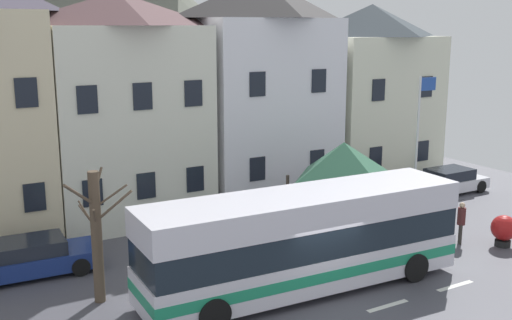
{
  "coord_description": "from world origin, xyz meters",
  "views": [
    {
      "loc": [
        -11.1,
        -14.84,
        8.61
      ],
      "look_at": [
        -0.15,
        3.92,
        3.85
      ],
      "focal_mm": 43.38,
      "sensor_mm": 36.0,
      "label": 1
    }
  ],
  "objects_px": {
    "pedestrian_03": "(461,219)",
    "bare_tree_01": "(97,235)",
    "parked_car_02": "(451,181)",
    "flagpole": "(419,139)",
    "harbour_buoy": "(504,229)",
    "hilltop_castle": "(102,22)",
    "transit_bus": "(304,242)",
    "parked_car_01": "(29,258)",
    "townhouse_04": "(369,94)",
    "bus_shelter": "(344,161)",
    "parked_car_00": "(375,192)",
    "pedestrian_02": "(349,225)",
    "townhouse_03": "(261,90)",
    "pedestrian_00": "(419,225)",
    "townhouse_02": "(122,108)",
    "public_bench": "(275,214)",
    "pedestrian_01": "(426,217)"
  },
  "relations": [
    {
      "from": "pedestrian_03",
      "to": "bare_tree_01",
      "type": "relative_size",
      "value": 0.4
    },
    {
      "from": "parked_car_02",
      "to": "flagpole",
      "type": "xyz_separation_m",
      "value": [
        -5.36,
        -2.84,
        3.17
      ]
    },
    {
      "from": "harbour_buoy",
      "to": "hilltop_castle",
      "type": "bearing_deg",
      "value": 100.99
    },
    {
      "from": "transit_bus",
      "to": "parked_car_01",
      "type": "height_order",
      "value": "transit_bus"
    },
    {
      "from": "townhouse_04",
      "to": "hilltop_castle",
      "type": "xyz_separation_m",
      "value": [
        -8.71,
        20.61,
        3.99
      ]
    },
    {
      "from": "bus_shelter",
      "to": "flagpole",
      "type": "xyz_separation_m",
      "value": [
        3.72,
        -0.44,
        0.64
      ]
    },
    {
      "from": "townhouse_04",
      "to": "parked_car_00",
      "type": "bearing_deg",
      "value": -125.77
    },
    {
      "from": "bus_shelter",
      "to": "pedestrian_02",
      "type": "height_order",
      "value": "bus_shelter"
    },
    {
      "from": "parked_car_00",
      "to": "bare_tree_01",
      "type": "height_order",
      "value": "bare_tree_01"
    },
    {
      "from": "townhouse_03",
      "to": "hilltop_castle",
      "type": "distance_m",
      "value": 21.06
    },
    {
      "from": "townhouse_04",
      "to": "pedestrian_00",
      "type": "distance_m",
      "value": 11.78
    },
    {
      "from": "townhouse_03",
      "to": "hilltop_castle",
      "type": "relative_size",
      "value": 0.29
    },
    {
      "from": "parked_car_02",
      "to": "pedestrian_00",
      "type": "xyz_separation_m",
      "value": [
        -7.4,
        -5.14,
        0.26
      ]
    },
    {
      "from": "flagpole",
      "to": "harbour_buoy",
      "type": "relative_size",
      "value": 5.15
    },
    {
      "from": "pedestrian_03",
      "to": "harbour_buoy",
      "type": "bearing_deg",
      "value": -40.87
    },
    {
      "from": "townhouse_02",
      "to": "parked_car_00",
      "type": "relative_size",
      "value": 2.28
    },
    {
      "from": "bus_shelter",
      "to": "pedestrian_00",
      "type": "distance_m",
      "value": 3.93
    },
    {
      "from": "hilltop_castle",
      "to": "flagpole",
      "type": "xyz_separation_m",
      "value": [
        5.26,
        -27.96,
        -5.04
      ]
    },
    {
      "from": "parked_car_02",
      "to": "pedestrian_02",
      "type": "distance_m",
      "value": 10.54
    },
    {
      "from": "parked_car_00",
      "to": "public_bench",
      "type": "height_order",
      "value": "parked_car_00"
    },
    {
      "from": "hilltop_castle",
      "to": "parked_car_01",
      "type": "height_order",
      "value": "hilltop_castle"
    },
    {
      "from": "townhouse_04",
      "to": "parked_car_01",
      "type": "bearing_deg",
      "value": -165.92
    },
    {
      "from": "townhouse_03",
      "to": "transit_bus",
      "type": "xyz_separation_m",
      "value": [
        -4.66,
        -10.58,
        -3.75
      ]
    },
    {
      "from": "bus_shelter",
      "to": "pedestrian_01",
      "type": "relative_size",
      "value": 2.44
    },
    {
      "from": "pedestrian_02",
      "to": "public_bench",
      "type": "distance_m",
      "value": 4.09
    },
    {
      "from": "townhouse_04",
      "to": "pedestrian_03",
      "type": "relative_size",
      "value": 5.66
    },
    {
      "from": "pedestrian_00",
      "to": "flagpole",
      "type": "bearing_deg",
      "value": 48.34
    },
    {
      "from": "bus_shelter",
      "to": "hilltop_castle",
      "type": "bearing_deg",
      "value": 93.22
    },
    {
      "from": "transit_bus",
      "to": "public_bench",
      "type": "xyz_separation_m",
      "value": [
        2.85,
        6.31,
        -1.2
      ]
    },
    {
      "from": "pedestrian_00",
      "to": "harbour_buoy",
      "type": "distance_m",
      "value": 3.4
    },
    {
      "from": "pedestrian_03",
      "to": "flagpole",
      "type": "height_order",
      "value": "flagpole"
    },
    {
      "from": "townhouse_04",
      "to": "hilltop_castle",
      "type": "distance_m",
      "value": 22.72
    },
    {
      "from": "harbour_buoy",
      "to": "bare_tree_01",
      "type": "bearing_deg",
      "value": 168.54
    },
    {
      "from": "harbour_buoy",
      "to": "parked_car_02",
      "type": "bearing_deg",
      "value": 56.87
    },
    {
      "from": "townhouse_02",
      "to": "pedestrian_03",
      "type": "distance_m",
      "value": 15.14
    },
    {
      "from": "pedestrian_01",
      "to": "pedestrian_03",
      "type": "xyz_separation_m",
      "value": [
        0.89,
        -1.02,
        0.07
      ]
    },
    {
      "from": "hilltop_castle",
      "to": "pedestrian_01",
      "type": "bearing_deg",
      "value": -82.23
    },
    {
      "from": "parked_car_00",
      "to": "pedestrian_00",
      "type": "distance_m",
      "value": 5.71
    },
    {
      "from": "bus_shelter",
      "to": "pedestrian_02",
      "type": "bearing_deg",
      "value": -117.75
    },
    {
      "from": "townhouse_04",
      "to": "pedestrian_00",
      "type": "xyz_separation_m",
      "value": [
        -5.49,
        -9.64,
        -3.97
      ]
    },
    {
      "from": "transit_bus",
      "to": "bus_shelter",
      "type": "xyz_separation_m",
      "value": [
        4.57,
        3.78,
        1.48
      ]
    },
    {
      "from": "transit_bus",
      "to": "parked_car_01",
      "type": "xyz_separation_m",
      "value": [
        -7.6,
        5.85,
        -1.03
      ]
    },
    {
      "from": "townhouse_03",
      "to": "bus_shelter",
      "type": "bearing_deg",
      "value": -90.8
    },
    {
      "from": "pedestrian_02",
      "to": "pedestrian_03",
      "type": "distance_m",
      "value": 4.57
    },
    {
      "from": "townhouse_04",
      "to": "harbour_buoy",
      "type": "height_order",
      "value": "townhouse_04"
    },
    {
      "from": "townhouse_02",
      "to": "parked_car_01",
      "type": "bearing_deg",
      "value": -136.65
    },
    {
      "from": "transit_bus",
      "to": "public_bench",
      "type": "bearing_deg",
      "value": 68.03
    },
    {
      "from": "parked_car_00",
      "to": "townhouse_03",
      "type": "bearing_deg",
      "value": 135.79
    },
    {
      "from": "transit_bus",
      "to": "parked_car_02",
      "type": "bearing_deg",
      "value": 26.75
    },
    {
      "from": "parked_car_01",
      "to": "harbour_buoy",
      "type": "relative_size",
      "value": 3.7
    }
  ]
}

